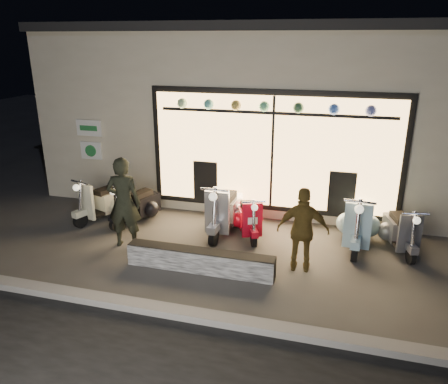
% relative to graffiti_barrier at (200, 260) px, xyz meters
% --- Properties ---
extents(ground, '(40.00, 40.00, 0.00)m').
position_rel_graffiti_barrier_xyz_m(ground, '(-0.01, 0.65, -0.20)').
color(ground, '#383533').
rests_on(ground, ground).
extents(kerb, '(40.00, 0.25, 0.12)m').
position_rel_graffiti_barrier_xyz_m(kerb, '(-0.01, -1.35, -0.14)').
color(kerb, slate).
rests_on(kerb, ground).
extents(shop_building, '(10.20, 6.23, 4.20)m').
position_rel_graffiti_barrier_xyz_m(shop_building, '(-0.00, 5.63, 1.90)').
color(shop_building, beige).
rests_on(shop_building, ground).
extents(graffiti_barrier, '(2.63, 0.28, 0.40)m').
position_rel_graffiti_barrier_xyz_m(graffiti_barrier, '(0.00, 0.00, 0.00)').
color(graffiti_barrier, black).
rests_on(graffiti_barrier, ground).
extents(scooter_silver, '(0.51, 1.54, 1.11)m').
position_rel_graffiti_barrier_xyz_m(scooter_silver, '(-0.04, 1.82, 0.24)').
color(scooter_silver, black).
rests_on(scooter_silver, ground).
extents(scooter_red, '(0.71, 1.22, 0.89)m').
position_rel_graffiti_barrier_xyz_m(scooter_red, '(0.46, 1.77, 0.16)').
color(scooter_red, black).
rests_on(scooter_red, ground).
extents(scooter_black, '(0.74, 1.32, 0.95)m').
position_rel_graffiti_barrier_xyz_m(scooter_black, '(-2.00, 1.78, 0.18)').
color(scooter_black, black).
rests_on(scooter_black, ground).
extents(scooter_cream, '(0.74, 1.36, 0.98)m').
position_rel_graffiti_barrier_xyz_m(scooter_cream, '(-2.83, 1.76, 0.19)').
color(scooter_cream, black).
rests_on(scooter_cream, ground).
extents(scooter_blue, '(0.55, 1.54, 1.10)m').
position_rel_graffiti_barrier_xyz_m(scooter_blue, '(2.65, 1.89, 0.24)').
color(scooter_blue, black).
rests_on(scooter_blue, ground).
extents(scooter_grey, '(0.62, 1.30, 0.92)m').
position_rel_graffiti_barrier_xyz_m(scooter_grey, '(3.42, 1.90, 0.17)').
color(scooter_grey, black).
rests_on(scooter_grey, ground).
extents(man, '(0.72, 0.53, 1.79)m').
position_rel_graffiti_barrier_xyz_m(man, '(-1.71, 0.57, 0.70)').
color(man, black).
rests_on(man, ground).
extents(woman, '(0.91, 0.42, 1.52)m').
position_rel_graffiti_barrier_xyz_m(woman, '(1.69, 0.51, 0.56)').
color(woman, brown).
rests_on(woman, ground).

